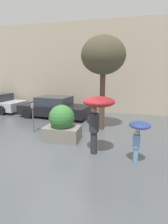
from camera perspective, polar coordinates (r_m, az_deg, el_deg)
The scene contains 8 objects.
ground_plane at distance 6.54m, azimuth -8.73°, elevation -11.76°, with size 40.00×40.00×0.00m, color #51565B.
building_facade at distance 12.22m, azimuth 2.66°, elevation 14.07°, with size 18.00×0.30×6.00m.
planter_box at distance 7.09m, azimuth -7.22°, elevation -3.89°, with size 1.44×1.02×1.46m.
person_adult at distance 5.63m, azimuth 4.47°, elevation 1.10°, with size 1.03×1.03×1.95m.
person_child at distance 5.34m, azimuth 17.45°, elevation -6.10°, with size 0.61×0.61×1.31m.
parked_car_near at distance 11.01m, azimuth -9.62°, elevation 1.45°, with size 4.50×2.39×1.27m.
street_tree at distance 8.26m, azimuth 6.30°, elevation 17.57°, with size 2.01×2.01×4.31m.
parking_meter at distance 8.23m, azimuth -16.43°, elevation 0.02°, with size 0.14×0.14×1.35m.
Camera 1 is at (2.32, -5.49, 2.68)m, focal length 28.00 mm.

